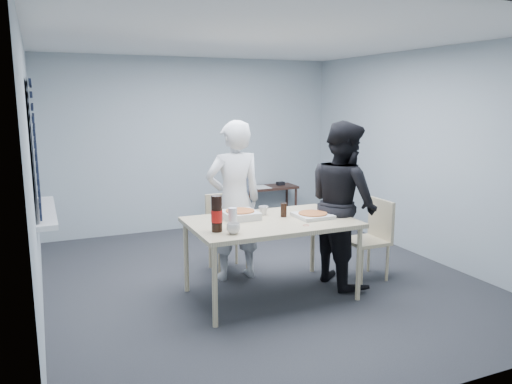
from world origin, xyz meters
name	(u,v)px	position (x,y,z in m)	size (l,w,h in m)	color
room	(37,157)	(-2.20, 0.40, 1.44)	(5.00, 5.00, 5.00)	#2B2B30
dining_table	(271,226)	(-0.10, -0.49, 0.74)	(1.63, 1.03, 0.79)	beige
chair_far	(226,226)	(-0.23, 0.49, 0.51)	(0.42, 0.42, 0.89)	beige
chair_right	(373,233)	(1.18, -0.46, 0.51)	(0.42, 0.42, 0.89)	beige
person_white	(234,201)	(-0.24, 0.15, 0.89)	(0.65, 0.42, 1.77)	silver
person_black	(343,203)	(0.78, -0.44, 0.89)	(0.86, 0.47, 1.77)	black
side_table	(269,191)	(1.17, 2.28, 0.52)	(0.90, 0.40, 0.60)	#39211A
stool	(237,214)	(0.42, 1.77, 0.33)	(0.32, 0.32, 0.44)	black
backpack	(237,192)	(0.42, 1.76, 0.66)	(0.32, 0.24, 0.45)	slate
pizza_box_a	(240,214)	(-0.35, -0.29, 0.84)	(0.34, 0.34, 0.09)	silver
pizza_box_b	(313,215)	(0.35, -0.54, 0.82)	(0.35, 0.35, 0.05)	silver
mug_a	(233,228)	(-0.62, -0.80, 0.84)	(0.12, 0.12, 0.10)	silver
mug_b	(263,211)	(-0.07, -0.24, 0.84)	(0.10, 0.10, 0.09)	silver
cola_glass	(284,210)	(0.09, -0.40, 0.87)	(0.06, 0.06, 0.14)	black
soda_bottle	(217,214)	(-0.73, -0.67, 0.96)	(0.11, 0.11, 0.33)	black
plastic_cups	(233,218)	(-0.56, -0.64, 0.89)	(0.08, 0.08, 0.20)	silver
rubber_band	(306,225)	(0.13, -0.80, 0.80)	(0.06, 0.06, 0.00)	red
papers	(261,187)	(1.02, 2.25, 0.61)	(0.24, 0.33, 0.01)	white
black_box	(280,184)	(1.39, 2.30, 0.63)	(0.12, 0.09, 0.05)	black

